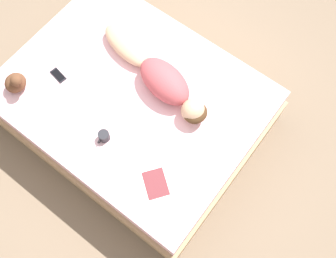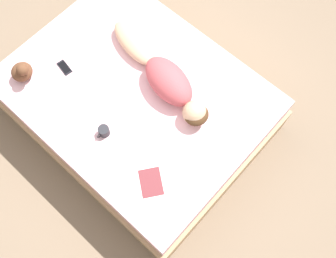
# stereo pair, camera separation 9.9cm
# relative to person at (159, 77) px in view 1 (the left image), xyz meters

# --- Properties ---
(ground_plane) EXTENTS (12.00, 12.00, 0.00)m
(ground_plane) POSITION_rel_person_xyz_m (0.22, -0.13, -0.67)
(ground_plane) COLOR #7A6651
(bed) EXTENTS (1.69, 2.17, 0.57)m
(bed) POSITION_rel_person_xyz_m (0.22, -0.13, -0.39)
(bed) COLOR tan
(bed) RESTS_ON ground_plane
(person) EXTENTS (0.45, 1.24, 0.23)m
(person) POSITION_rel_person_xyz_m (0.00, 0.00, 0.00)
(person) COLOR tan
(person) RESTS_ON bed
(open_magazine) EXTENTS (0.60, 0.56, 0.01)m
(open_magazine) POSITION_rel_person_xyz_m (0.61, 0.59, -0.09)
(open_magazine) COLOR white
(open_magazine) RESTS_ON bed
(coffee_mug) EXTENTS (0.12, 0.09, 0.08)m
(coffee_mug) POSITION_rel_person_xyz_m (0.66, -0.04, -0.06)
(coffee_mug) COLOR #232328
(coffee_mug) RESTS_ON bed
(cell_phone) EXTENTS (0.09, 0.16, 0.01)m
(cell_phone) POSITION_rel_person_xyz_m (0.47, -0.73, -0.09)
(cell_phone) COLOR black
(cell_phone) RESTS_ON bed
(plush_toy) EXTENTS (0.18, 0.19, 0.23)m
(plush_toy) POSITION_rel_person_xyz_m (0.75, -0.91, -0.00)
(plush_toy) COLOR brown
(plush_toy) RESTS_ON bed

